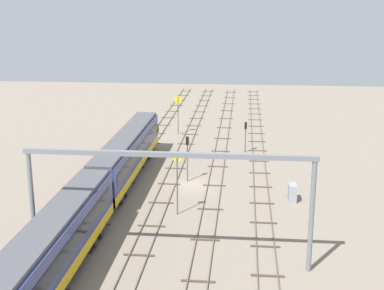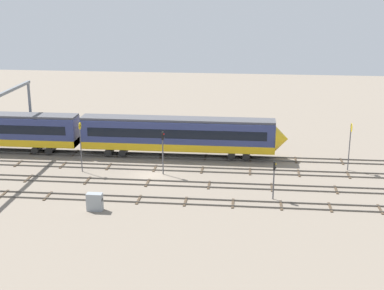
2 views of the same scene
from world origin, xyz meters
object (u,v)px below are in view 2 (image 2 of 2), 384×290
at_px(speed_sign_mid_trackside, 81,141).
at_px(signal_light_trackside_departure, 274,174).
at_px(relay_cabinet, 95,202).
at_px(speed_sign_near_foreground, 350,139).
at_px(signal_light_trackside_approach, 163,147).

bearing_deg(speed_sign_mid_trackside, signal_light_trackside_departure, -15.91).
bearing_deg(signal_light_trackside_departure, relay_cabinet, -164.85).
xyz_separation_m(signal_light_trackside_departure, relay_cabinet, (-17.15, -4.64, -1.78)).
xyz_separation_m(speed_sign_near_foreground, signal_light_trackside_departure, (-8.96, -9.89, -1.10)).
bearing_deg(signal_light_trackside_approach, speed_sign_near_foreground, 9.76).
distance_m(speed_sign_near_foreground, signal_light_trackside_departure, 13.40).
distance_m(speed_sign_mid_trackside, signal_light_trackside_approach, 9.46).
height_order(signal_light_trackside_departure, relay_cabinet, signal_light_trackside_departure).
relative_size(speed_sign_near_foreground, signal_light_trackside_approach, 1.13).
xyz_separation_m(signal_light_trackside_approach, signal_light_trackside_departure, (12.20, -6.25, -0.60)).
distance_m(signal_light_trackside_departure, relay_cabinet, 17.86).
height_order(speed_sign_near_foreground, signal_light_trackside_approach, speed_sign_near_foreground).
height_order(speed_sign_near_foreground, speed_sign_mid_trackside, speed_sign_mid_trackside).
bearing_deg(signal_light_trackside_departure, signal_light_trackside_approach, 152.87).
relative_size(signal_light_trackside_approach, signal_light_trackside_departure, 1.25).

